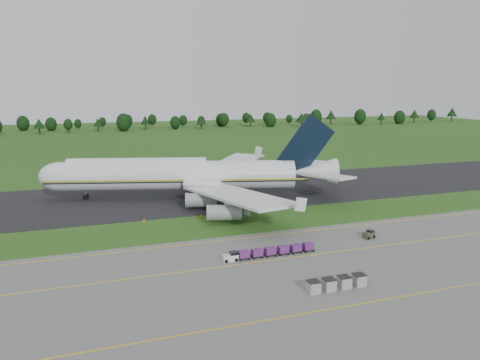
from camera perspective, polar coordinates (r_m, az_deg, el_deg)
name	(u,v)px	position (r m, az deg, el deg)	size (l,w,h in m)	color
ground	(232,223)	(96.15, -0.92, -5.31)	(600.00, 600.00, 0.00)	#275018
apron	(311,290)	(66.70, 8.60, -13.09)	(300.00, 52.00, 0.06)	#61625D
taxiway	(199,194)	(122.17, -5.08, -1.75)	(300.00, 40.00, 0.08)	black
apron_markings	(289,271)	(72.44, 5.96, -10.97)	(300.00, 30.20, 0.01)	yellow
tree_line	(166,121)	(312.70, -9.00, 7.16)	(532.27, 23.56, 11.59)	black
aircraft	(184,174)	(117.52, -6.87, 0.67)	(75.11, 70.40, 21.05)	silver
baggage_train	(268,252)	(77.90, 3.48, -8.71)	(16.05, 1.46, 1.40)	silver
utility_cart	(369,235)	(89.86, 15.42, -6.50)	(2.37, 1.78, 1.16)	#373A28
uld_row	(337,283)	(67.14, 11.69, -12.23)	(8.88, 1.68, 1.66)	#959595
edge_markers	(228,214)	(102.36, -1.49, -4.12)	(36.80, 0.30, 0.60)	orange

